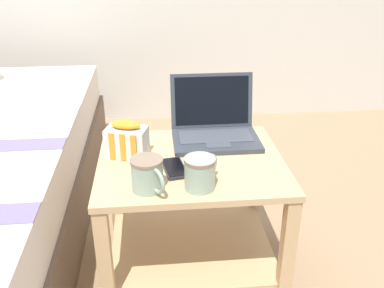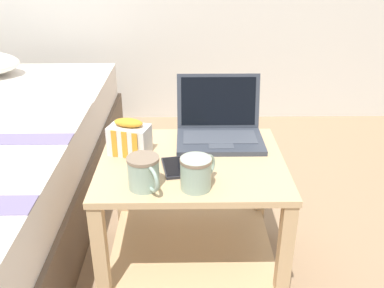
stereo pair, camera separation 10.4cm
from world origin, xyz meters
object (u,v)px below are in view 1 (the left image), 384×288
Objects in this scene: laptop at (215,127)px; mug_front_right at (200,171)px; snack_bag at (127,140)px; mug_front_left at (148,173)px; cell_phone at (174,168)px.

mug_front_right is at bearing -105.03° from laptop.
snack_bag is (-0.32, -0.12, 0.01)m from laptop.
laptop is at bearing 54.17° from mug_front_left.
mug_front_left is 1.10× the size of mug_front_right.
snack_bag is 1.05× the size of cell_phone.
laptop is 2.41× the size of mug_front_left.
snack_bag is at bearing 133.93° from mug_front_right.
mug_front_left is 0.16m from mug_front_right.
cell_phone is at bearing -36.91° from snack_bag.
mug_front_right is (-0.09, -0.35, 0.01)m from laptop.
mug_front_left reaches higher than mug_front_right.
mug_front_right is at bearing -1.11° from mug_front_left.
mug_front_left is 0.25m from snack_bag.
cell_phone is at bearing -125.57° from laptop.
mug_front_left reaches higher than cell_phone.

